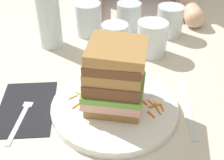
{
  "coord_description": "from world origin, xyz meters",
  "views": [
    {
      "loc": [
        0.0,
        -0.48,
        0.42
      ],
      "look_at": [
        0.01,
        0.02,
        0.06
      ],
      "focal_mm": 48.11,
      "sensor_mm": 36.0,
      "label": 1
    }
  ],
  "objects": [
    {
      "name": "carrot_shred_0",
      "position": [
        -0.08,
        0.01,
        0.02
      ],
      "size": [
        0.02,
        0.02,
        0.0
      ],
      "primitive_type": "cylinder",
      "rotation": [
        0.0,
        1.57,
        3.79
      ],
      "color": "orange",
      "rests_on": "main_plate"
    },
    {
      "name": "fork",
      "position": [
        -0.18,
        -0.02,
        0.0
      ],
      "size": [
        0.03,
        0.17,
        0.0
      ],
      "color": "silver",
      "rests_on": "napkin_dark"
    },
    {
      "name": "carrot_shred_1",
      "position": [
        -0.06,
        0.02,
        0.02
      ],
      "size": [
        0.01,
        0.02,
        0.0
      ],
      "primitive_type": "cylinder",
      "rotation": [
        0.0,
        1.57,
        1.89
      ],
      "color": "orange",
      "rests_on": "main_plate"
    },
    {
      "name": "napkin_dark",
      "position": [
        -0.18,
        0.0,
        0.0
      ],
      "size": [
        0.13,
        0.18,
        0.0
      ],
      "primitive_type": "cube",
      "rotation": [
        0.0,
        0.0,
        0.06
      ],
      "color": "black",
      "rests_on": "ground_plane"
    },
    {
      "name": "carrot_shred_11",
      "position": [
        0.08,
        -0.04,
        0.02
      ],
      "size": [
        0.01,
        0.02,
        0.0
      ],
      "primitive_type": "cylinder",
      "rotation": [
        0.0,
        1.57,
        2.16
      ],
      "color": "orange",
      "rests_on": "main_plate"
    },
    {
      "name": "carrot_shred_6",
      "position": [
        0.1,
        -0.03,
        0.02
      ],
      "size": [
        0.01,
        0.02,
        0.0
      ],
      "primitive_type": "cylinder",
      "rotation": [
        0.0,
        1.57,
        1.85
      ],
      "color": "orange",
      "rests_on": "main_plate"
    },
    {
      "name": "carrot_shred_7",
      "position": [
        0.09,
        -0.01,
        0.02
      ],
      "size": [
        0.0,
        0.02,
        0.0
      ],
      "primitive_type": "cylinder",
      "rotation": [
        0.0,
        1.57,
        4.73
      ],
      "color": "orange",
      "rests_on": "main_plate"
    },
    {
      "name": "knife",
      "position": [
        0.16,
        -0.01,
        0.0
      ],
      "size": [
        0.03,
        0.2,
        0.0
      ],
      "color": "silver",
      "rests_on": "ground_plane"
    },
    {
      "name": "juice_glass",
      "position": [
        0.11,
        0.23,
        0.04
      ],
      "size": [
        0.08,
        0.08,
        0.09
      ],
      "color": "white",
      "rests_on": "ground_plane"
    },
    {
      "name": "ground_plane",
      "position": [
        0.0,
        0.0,
        0.0
      ],
      "size": [
        3.0,
        3.0,
        0.0
      ],
      "primitive_type": "plane",
      "color": "beige"
    },
    {
      "name": "empty_tumbler_2",
      "position": [
        0.06,
        0.37,
        0.04
      ],
      "size": [
        0.07,
        0.07,
        0.09
      ],
      "primitive_type": "cylinder",
      "color": "silver",
      "rests_on": "ground_plane"
    },
    {
      "name": "carrot_shred_9",
      "position": [
        0.09,
        -0.02,
        0.02
      ],
      "size": [
        0.03,
        0.01,
        0.0
      ],
      "primitive_type": "cylinder",
      "rotation": [
        0.0,
        1.57,
        0.35
      ],
      "color": "orange",
      "rests_on": "main_plate"
    },
    {
      "name": "carrot_shred_10",
      "position": [
        0.07,
        -0.01,
        0.02
      ],
      "size": [
        0.01,
        0.02,
        0.0
      ],
      "primitive_type": "cylinder",
      "rotation": [
        0.0,
        1.57,
        2.04
      ],
      "color": "orange",
      "rests_on": "main_plate"
    },
    {
      "name": "carrot_shred_5",
      "position": [
        0.11,
        -0.02,
        0.02
      ],
      "size": [
        0.01,
        0.02,
        0.0
      ],
      "primitive_type": "cylinder",
      "rotation": [
        0.0,
        1.57,
        1.67
      ],
      "color": "orange",
      "rests_on": "main_plate"
    },
    {
      "name": "carrot_shred_8",
      "position": [
        0.09,
        -0.01,
        0.02
      ],
      "size": [
        0.02,
        0.02,
        0.0
      ],
      "primitive_type": "cylinder",
      "rotation": [
        0.0,
        1.57,
        5.36
      ],
      "color": "orange",
      "rests_on": "main_plate"
    },
    {
      "name": "carrot_shred_2",
      "position": [
        -0.06,
        -0.02,
        0.02
      ],
      "size": [
        0.01,
        0.03,
        0.0
      ],
      "primitive_type": "cylinder",
      "rotation": [
        0.0,
        1.57,
        4.45
      ],
      "color": "orange",
      "rests_on": "main_plate"
    },
    {
      "name": "carrot_shred_4",
      "position": [
        -0.06,
        0.02,
        0.02
      ],
      "size": [
        0.02,
        0.02,
        0.0
      ],
      "primitive_type": "cylinder",
      "rotation": [
        0.0,
        1.57,
        5.52
      ],
      "color": "orange",
      "rests_on": "main_plate"
    },
    {
      "name": "empty_tumbler_0",
      "position": [
        0.18,
        0.34,
        0.04
      ],
      "size": [
        0.08,
        0.08,
        0.09
      ],
      "primitive_type": "cylinder",
      "color": "silver",
      "rests_on": "ground_plane"
    },
    {
      "name": "carrot_shred_3",
      "position": [
        -0.07,
        -0.01,
        0.02
      ],
      "size": [
        0.02,
        0.02,
        0.0
      ],
      "primitive_type": "cylinder",
      "rotation": [
        0.0,
        1.57,
        0.88
      ],
      "color": "orange",
      "rests_on": "main_plate"
    },
    {
      "name": "water_bottle",
      "position": [
        -0.17,
        0.28,
        0.12
      ],
      "size": [
        0.06,
        0.06,
        0.27
      ],
      "color": "silver",
      "rests_on": "ground_plane"
    },
    {
      "name": "empty_tumbler_1",
      "position": [
        -0.07,
        0.35,
        0.05
      ],
      "size": [
        0.08,
        0.08,
        0.1
      ],
      "primitive_type": "cylinder",
      "color": "silver",
      "rests_on": "ground_plane"
    },
    {
      "name": "empty_tumbler_3",
      "position": [
        0.01,
        0.25,
        0.04
      ],
      "size": [
        0.07,
        0.07,
        0.07
      ],
      "primitive_type": "cylinder",
      "color": "silver",
      "rests_on": "ground_plane"
    },
    {
      "name": "sandwich",
      "position": [
        0.01,
        -0.01,
        0.08
      ],
      "size": [
        0.13,
        0.13,
        0.14
      ],
      "color": "#A87A42",
      "rests_on": "main_plate"
    },
    {
      "name": "main_plate",
      "position": [
        0.01,
        -0.01,
        0.01
      ],
      "size": [
        0.26,
        0.26,
        0.02
      ],
      "primitive_type": "cylinder",
      "color": "white",
      "rests_on": "ground_plane"
    }
  ]
}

